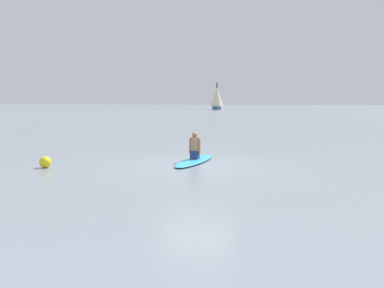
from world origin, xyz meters
name	(u,v)px	position (x,y,z in m)	size (l,w,h in m)	color
ground_plane	(196,165)	(0.00, 0.00, 0.00)	(400.00, 400.00, 0.00)	gray
surfboard	(195,160)	(-0.72, -0.26, 0.05)	(3.28, 0.75, 0.10)	#339EC6
person_paddler	(195,147)	(-0.72, -0.26, 0.52)	(0.31, 0.40, 0.93)	navy
sailboat_center_horizon	(217,97)	(-81.52, -20.60, 2.91)	(4.18, 3.04, 6.19)	navy
buoy_marker	(45,162)	(1.90, -4.26, 0.18)	(0.36, 0.36, 0.36)	yellow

